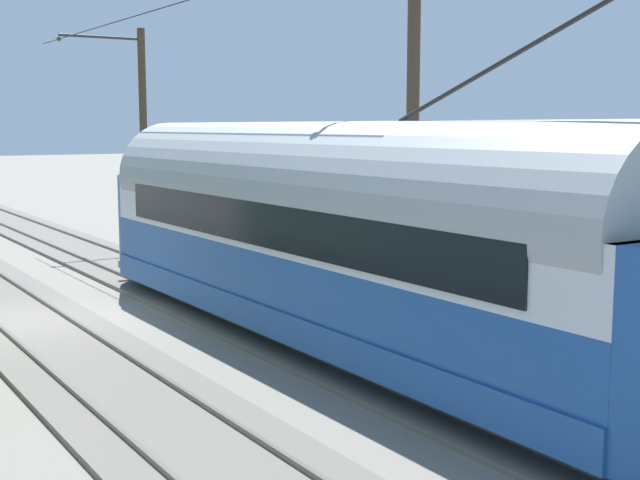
# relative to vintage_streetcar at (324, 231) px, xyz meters

# --- Properties ---
(ground_plane) EXTENTS (220.00, 220.00, 0.00)m
(ground_plane) POSITION_rel_vintage_streetcar_xyz_m (4.25, -5.13, -2.26)
(ground_plane) COLOR gray
(track_streetcar_siding) EXTENTS (2.80, 80.00, 0.18)m
(track_streetcar_siding) POSITION_rel_vintage_streetcar_xyz_m (-0.00, -5.44, -2.21)
(track_streetcar_siding) COLOR #666059
(track_streetcar_siding) RESTS_ON ground
(track_adjacent_siding) EXTENTS (2.80, 80.00, 0.18)m
(track_adjacent_siding) POSITION_rel_vintage_streetcar_xyz_m (4.25, -5.44, -2.21)
(track_adjacent_siding) COLOR #666059
(track_adjacent_siding) RESTS_ON ground
(vintage_streetcar) EXTENTS (2.65, 17.67, 5.67)m
(vintage_streetcar) POSITION_rel_vintage_streetcar_xyz_m (0.00, 0.00, 0.00)
(vintage_streetcar) COLOR #1E4C93
(vintage_streetcar) RESTS_ON ground
(catenary_pole_foreground) EXTENTS (3.21, 0.28, 7.76)m
(catenary_pole_foreground) POSITION_rel_vintage_streetcar_xyz_m (-2.90, -16.95, 1.80)
(catenary_pole_foreground) COLOR #423323
(catenary_pole_foreground) RESTS_ON ground
(catenary_pole_mid_near) EXTENTS (3.21, 0.28, 7.76)m
(catenary_pole_mid_near) POSITION_rel_vintage_streetcar_xyz_m (-2.90, -1.13, 1.80)
(catenary_pole_mid_near) COLOR #423323
(catenary_pole_mid_near) RESTS_ON ground
(overhead_wire_run) EXTENTS (3.01, 19.82, 0.18)m
(overhead_wire_run) POSITION_rel_vintage_streetcar_xyz_m (-0.13, -9.74, 4.96)
(overhead_wire_run) COLOR black
(overhead_wire_run) RESTS_ON ground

